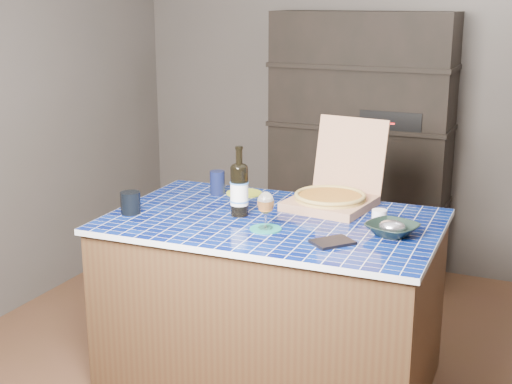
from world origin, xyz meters
The scene contains 14 objects.
room centered at (0.00, 0.00, 1.25)m, with size 3.50×3.50×3.50m.
shelving_unit centered at (0.00, 1.53, 0.90)m, with size 1.20×0.41×1.80m.
kitchen_island centered at (0.05, -0.12, 0.43)m, with size 1.60×1.05×0.86m.
pizza_box centered at (0.24, 0.20, 0.92)m, with size 0.44×0.52×0.42m.
mead_bottle centered at (-0.12, -0.14, 0.99)m, with size 0.09×0.09×0.34m.
teal_trivet centered at (0.09, -0.29, 0.86)m, with size 0.15×0.15×0.01m, color #157165.
wine_glass centered at (0.09, -0.29, 0.98)m, with size 0.08×0.08×0.17m.
tumbler centered at (-0.62, -0.33, 0.91)m, with size 0.10×0.10×0.11m, color black.
dvd_case centered at (0.43, -0.34, 0.87)m, with size 0.12×0.17×0.01m, color black.
bowl centered at (0.63, -0.13, 0.89)m, with size 0.22×0.22×0.05m, color black.
foil_contents centered at (0.63, -0.13, 0.90)m, with size 0.12×0.10×0.06m, color silver.
white_jar centered at (0.53, 0.04, 0.89)m, with size 0.07×0.07×0.06m, color white.
navy_cup centered at (-0.40, 0.17, 0.92)m, with size 0.08×0.08×0.13m, color black.
green_trivet centered at (-0.27, 0.23, 0.86)m, with size 0.19×0.19×0.01m, color #B4C42A.
Camera 1 is at (1.32, -3.12, 1.88)m, focal length 50.00 mm.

